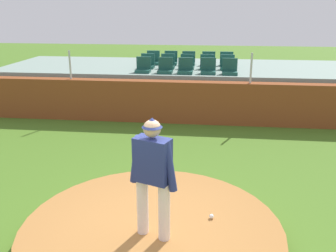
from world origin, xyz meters
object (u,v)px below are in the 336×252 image
at_px(pitcher, 153,170).
at_px(stadium_chair_3, 208,69).
at_px(stadium_chair_7, 187,64).
at_px(stadium_chair_9, 227,65).
at_px(stadium_chair_11, 171,60).
at_px(stadium_chair_0, 143,68).
at_px(stadium_chair_13, 209,61).
at_px(stadium_chair_14, 226,61).
at_px(stadium_chair_12, 189,61).
at_px(stadium_chair_8, 207,65).
at_px(stadium_chair_10, 153,60).
at_px(stadium_chair_6, 168,64).
at_px(baseball, 211,216).
at_px(stadium_chair_4, 230,69).
at_px(stadium_chair_2, 185,69).
at_px(stadium_chair_5, 148,64).
at_px(stadium_chair_1, 165,68).

distance_m(pitcher, stadium_chair_3, 7.49).
height_order(stadium_chair_7, stadium_chair_9, same).
bearing_deg(stadium_chair_11, stadium_chair_0, 68.10).
distance_m(stadium_chair_13, stadium_chair_14, 0.66).
relative_size(stadium_chair_3, stadium_chair_12, 1.00).
xyz_separation_m(stadium_chair_8, stadium_chair_10, (-2.04, 0.90, 0.00)).
height_order(stadium_chair_6, stadium_chair_8, same).
height_order(baseball, stadium_chair_7, stadium_chair_7).
bearing_deg(stadium_chair_10, baseball, 104.62).
xyz_separation_m(stadium_chair_12, stadium_chair_13, (0.74, -0.00, 0.00)).
distance_m(stadium_chair_9, stadium_chair_12, 1.66).
bearing_deg(stadium_chair_4, stadium_chair_8, -51.22).
bearing_deg(stadium_chair_2, baseball, 97.60).
xyz_separation_m(stadium_chair_2, stadium_chair_12, (-0.01, 1.80, 0.00)).
bearing_deg(stadium_chair_6, stadium_chair_14, -157.21).
bearing_deg(stadium_chair_11, baseball, 100.41).
distance_m(stadium_chair_3, stadium_chair_8, 0.89).
height_order(stadium_chair_4, stadium_chair_6, same).
bearing_deg(stadium_chair_13, pitcher, 85.97).
height_order(stadium_chair_5, stadium_chair_14, same).
relative_size(baseball, stadium_chair_13, 0.15).
bearing_deg(stadium_chair_12, stadium_chair_5, 31.62).
bearing_deg(stadium_chair_2, stadium_chair_4, -179.82).
distance_m(stadium_chair_3, stadium_chair_9, 1.09).
distance_m(stadium_chair_4, stadium_chair_9, 0.91).
height_order(stadium_chair_9, stadium_chair_14, same).
relative_size(stadium_chair_0, stadium_chair_3, 1.00).
bearing_deg(stadium_chair_14, baseball, 86.91).
height_order(stadium_chair_6, stadium_chair_10, same).
bearing_deg(stadium_chair_10, stadium_chair_12, 178.67).
bearing_deg(stadium_chair_5, stadium_chair_8, 179.89).
bearing_deg(stadium_chair_2, stadium_chair_1, -0.75).
relative_size(stadium_chair_6, stadium_chair_10, 1.00).
bearing_deg(stadium_chair_10, stadium_chair_1, 110.86).
bearing_deg(baseball, stadium_chair_11, 100.41).
bearing_deg(baseball, stadium_chair_1, 102.91).
xyz_separation_m(stadium_chair_9, stadium_chair_11, (-2.07, 0.93, 0.00)).
xyz_separation_m(stadium_chair_0, stadium_chair_12, (1.39, 1.75, 0.00)).
height_order(baseball, stadium_chair_12, stadium_chair_12).
bearing_deg(stadium_chair_0, stadium_chair_9, -162.76).
height_order(baseball, stadium_chair_4, stadium_chair_4).
bearing_deg(stadium_chair_9, stadium_chair_5, -0.43).
height_order(stadium_chair_1, stadium_chair_4, same).
bearing_deg(stadium_chair_4, stadium_chair_12, -51.16).
bearing_deg(stadium_chair_4, baseball, 85.74).
height_order(stadium_chair_0, stadium_chair_12, same).
height_order(pitcher, stadium_chair_0, pitcher).
bearing_deg(stadium_chair_10, stadium_chair_9, 161.57).
relative_size(stadium_chair_1, stadium_chair_10, 1.00).
relative_size(stadium_chair_4, stadium_chair_12, 1.00).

